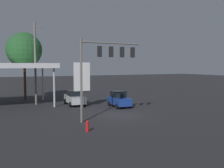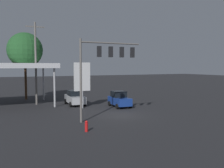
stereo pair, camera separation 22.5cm
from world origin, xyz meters
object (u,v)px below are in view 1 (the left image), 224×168
hatchback_crossing (119,99)px  traffic_signal_assembly (105,60)px  sedan_waiting (75,98)px  fire_hydrant (87,126)px  price_sign (82,78)px  utility_pole (35,62)px  street_tree (24,50)px

hatchback_crossing → traffic_signal_assembly: bearing=-34.3°
traffic_signal_assembly → sedan_waiting: size_ratio=1.68×
sedan_waiting → fire_hydrant: size_ratio=5.10×
price_sign → fire_hydrant: (3.32, 10.49, -3.22)m
utility_pole → hatchback_crossing: (-8.99, 6.50, -4.74)m
price_sign → utility_pole: bearing=-49.6°
hatchback_crossing → fire_hydrant: size_ratio=4.43×
traffic_signal_assembly → utility_pole: utility_pole is taller
utility_pole → street_tree: 6.30m
traffic_signal_assembly → fire_hydrant: traffic_signal_assembly is taller
hatchback_crossing → street_tree: 17.07m
utility_pole → fire_hydrant: utility_pole is taller
price_sign → street_tree: 13.01m
price_sign → hatchback_crossing: (-4.47, 1.19, -2.71)m
traffic_signal_assembly → sedan_waiting: 11.09m
utility_pole → sedan_waiting: 7.01m
utility_pole → fire_hydrant: (-1.20, 15.80, -5.25)m
street_tree → traffic_signal_assembly: bearing=104.6°
traffic_signal_assembly → sedan_waiting: (-0.23, -10.02, -4.75)m
utility_pole → sedan_waiting: bearing=150.3°
hatchback_crossing → fire_hydrant: bearing=-36.2°
sedan_waiting → hatchback_crossing: bearing=51.9°
traffic_signal_assembly → utility_pole: 13.27m
traffic_signal_assembly → street_tree: size_ratio=0.74×
fire_hydrant → hatchback_crossing: bearing=-130.0°
street_tree → fire_hydrant: street_tree is taller
traffic_signal_assembly → price_sign: (-0.28, -7.26, -2.05)m
price_sign → fire_hydrant: bearing=72.4°
street_tree → sedan_waiting: bearing=120.6°
price_sign → fire_hydrant: 11.46m
traffic_signal_assembly → price_sign: traffic_signal_assembly is taller
fire_hydrant → street_tree: bearing=-85.3°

